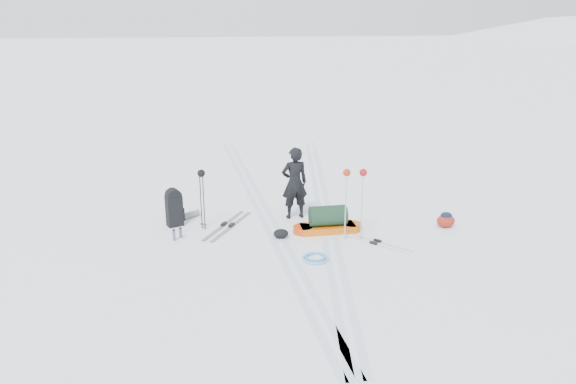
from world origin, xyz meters
The scene contains 14 objects.
ground centered at (0.00, 0.00, 0.00)m, with size 200.00×200.00×0.00m, color white.
snow_hill_backdrop centered at (62.69, 84.02, -69.02)m, with size 359.50×192.00×162.45m.
ski_tracks centered at (0.61, 0.88, 0.00)m, with size 3.38×17.97×0.01m.
skier centered at (0.56, 1.27, 0.84)m, with size 0.61×0.40×1.68m, color black.
pulk_sled centered at (1.14, 0.29, 0.23)m, with size 1.54×0.52×0.59m.
expedition_rucksack centered at (-2.14, 1.20, 0.40)m, with size 0.76×0.84×0.87m.
ski_poles_black centered at (-1.54, 0.86, 1.11)m, with size 0.18×0.17×1.36m.
ski_poles_silver centered at (1.57, -0.22, 1.29)m, with size 0.49×0.20×1.54m.
touring_skis_grey centered at (-1.01, 0.92, 0.02)m, with size 1.18×1.83×0.07m.
touring_skis_white centered at (1.98, -0.52, 0.01)m, with size 1.27×1.37×0.06m.
rope_coil centered at (0.59, -1.10, 0.03)m, with size 0.61×0.61×0.06m.
small_daypack centered at (3.80, 0.15, 0.17)m, with size 0.42×0.33×0.35m.
thermos_pair centered at (-2.10, 0.33, 0.12)m, with size 0.19×0.19×0.25m.
stuff_sack centered at (0.08, 0.06, 0.10)m, with size 0.39×0.34×0.20m.
Camera 1 is at (-1.41, -10.90, 4.59)m, focal length 35.00 mm.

